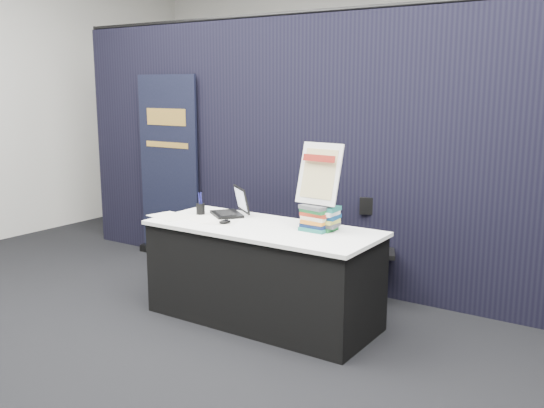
% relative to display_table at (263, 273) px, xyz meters
% --- Properties ---
extents(floor, '(8.00, 8.00, 0.00)m').
position_rel_display_table_xyz_m(floor, '(0.00, -0.55, -0.38)').
color(floor, black).
rests_on(floor, ground).
extents(wall_back, '(8.00, 0.02, 3.50)m').
position_rel_display_table_xyz_m(wall_back, '(0.00, 3.45, 1.37)').
color(wall_back, beige).
rests_on(wall_back, floor).
extents(drape_partition, '(6.00, 0.08, 2.40)m').
position_rel_display_table_xyz_m(drape_partition, '(0.00, 1.05, 0.82)').
color(drape_partition, black).
rests_on(drape_partition, floor).
extents(display_table, '(1.80, 0.75, 0.75)m').
position_rel_display_table_xyz_m(display_table, '(0.00, 0.00, 0.00)').
color(display_table, black).
rests_on(display_table, floor).
extents(laptop, '(0.37, 0.39, 0.23)m').
position_rel_display_table_xyz_m(laptop, '(-0.46, 0.19, 0.43)').
color(laptop, black).
rests_on(laptop, display_table).
extents(mouse, '(0.10, 0.11, 0.03)m').
position_rel_display_table_xyz_m(mouse, '(-0.29, -0.10, 0.39)').
color(mouse, black).
rests_on(mouse, display_table).
extents(brochure_left, '(0.38, 0.30, 0.00)m').
position_rel_display_table_xyz_m(brochure_left, '(-0.82, -0.14, 0.38)').
color(brochure_left, white).
rests_on(brochure_left, display_table).
extents(brochure_mid, '(0.36, 0.30, 0.00)m').
position_rel_display_table_xyz_m(brochure_mid, '(-0.55, -0.05, 0.38)').
color(brochure_mid, white).
rests_on(brochure_mid, display_table).
extents(brochure_right, '(0.31, 0.27, 0.00)m').
position_rel_display_table_xyz_m(brochure_right, '(-0.35, -0.08, 0.38)').
color(brochure_right, silver).
rests_on(brochure_right, display_table).
extents(pen_cup, '(0.08, 0.08, 0.09)m').
position_rel_display_table_xyz_m(pen_cup, '(-0.66, 0.06, 0.42)').
color(pen_cup, black).
rests_on(pen_cup, display_table).
extents(book_stack_tall, '(0.21, 0.17, 0.19)m').
position_rel_display_table_xyz_m(book_stack_tall, '(0.41, 0.11, 0.47)').
color(book_stack_tall, '#1C6B61').
rests_on(book_stack_tall, display_table).
extents(book_stack_short, '(0.21, 0.16, 0.18)m').
position_rel_display_table_xyz_m(book_stack_short, '(0.44, 0.15, 0.46)').
color(book_stack_short, '#1B6730').
rests_on(book_stack_short, display_table).
extents(info_sign, '(0.35, 0.17, 0.46)m').
position_rel_display_table_xyz_m(info_sign, '(0.41, 0.14, 0.79)').
color(info_sign, black).
rests_on(info_sign, book_stack_tall).
extents(pullup_banner, '(0.81, 0.12, 1.91)m').
position_rel_display_table_xyz_m(pullup_banner, '(-1.85, 0.95, 0.47)').
color(pullup_banner, black).
rests_on(pullup_banner, floor).
extents(stacking_chair, '(0.51, 0.53, 0.86)m').
position_rel_display_table_xyz_m(stacking_chair, '(0.50, 0.91, 0.10)').
color(stacking_chair, black).
rests_on(stacking_chair, floor).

